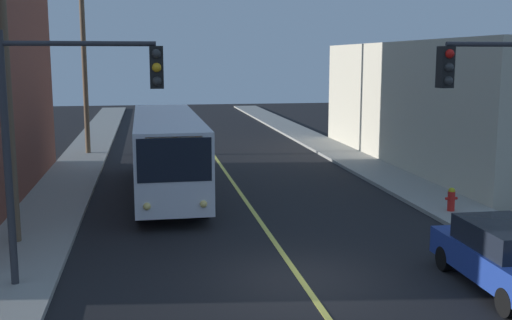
% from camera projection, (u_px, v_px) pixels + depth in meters
% --- Properties ---
extents(ground_plane, '(120.00, 120.00, 0.00)m').
position_uv_depth(ground_plane, '(301.00, 279.00, 15.61)').
color(ground_plane, black).
extents(sidewalk_left, '(2.50, 90.00, 0.15)m').
position_uv_depth(sidewalk_left, '(57.00, 200.00, 24.08)').
color(sidewalk_left, gray).
rests_on(sidewalk_left, ground).
extents(sidewalk_right, '(2.50, 90.00, 0.15)m').
position_uv_depth(sidewalk_right, '(408.00, 186.00, 26.56)').
color(sidewalk_right, gray).
rests_on(sidewalk_right, ground).
extents(lane_stripe_center, '(0.16, 60.00, 0.01)m').
position_uv_depth(lane_stripe_center, '(226.00, 172.00, 30.19)').
color(lane_stripe_center, '#D8CC4C').
rests_on(lane_stripe_center, ground).
extents(building_right_warehouse, '(12.00, 20.71, 6.32)m').
position_uv_depth(building_right_warehouse, '(493.00, 103.00, 32.95)').
color(building_right_warehouse, beige).
rests_on(building_right_warehouse, ground).
extents(city_bus, '(2.65, 12.18, 3.20)m').
position_uv_depth(city_bus, '(167.00, 149.00, 25.33)').
color(city_bus, silver).
rests_on(city_bus, ground).
extents(parked_car_blue, '(1.90, 4.44, 1.62)m').
position_uv_depth(parked_car_blue, '(505.00, 256.00, 14.82)').
color(parked_car_blue, navy).
rests_on(parked_car_blue, ground).
extents(utility_pole_near, '(2.40, 0.28, 10.08)m').
position_uv_depth(utility_pole_near, '(4.00, 52.00, 17.48)').
color(utility_pole_near, brown).
rests_on(utility_pole_near, sidewalk_left).
extents(utility_pole_mid, '(2.40, 0.28, 11.53)m').
position_uv_depth(utility_pole_mid, '(83.00, 41.00, 34.49)').
color(utility_pole_mid, brown).
rests_on(utility_pole_mid, sidewalk_left).
extents(traffic_signal_left_corner, '(3.75, 0.48, 6.00)m').
position_uv_depth(traffic_signal_left_corner, '(73.00, 110.00, 14.50)').
color(traffic_signal_left_corner, '#2D2D33').
rests_on(traffic_signal_left_corner, sidewalk_left).
extents(fire_hydrant, '(0.44, 0.26, 0.84)m').
position_uv_depth(fire_hydrant, '(451.00, 199.00, 21.95)').
color(fire_hydrant, red).
rests_on(fire_hydrant, sidewalk_right).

